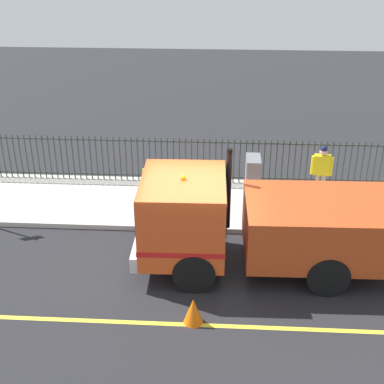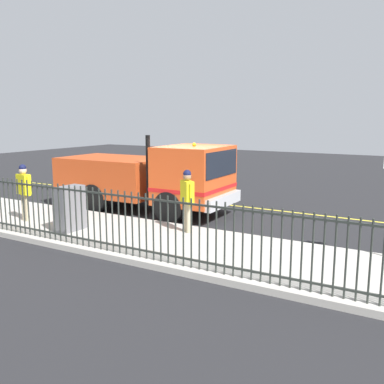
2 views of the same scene
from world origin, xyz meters
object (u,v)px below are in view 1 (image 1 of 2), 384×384
object	(u,v)px
work_truck	(249,220)
worker_standing	(152,182)
pedestrian_distant	(322,167)
utility_cabinet	(253,177)
traffic_cone	(193,311)

from	to	relation	value
work_truck	worker_standing	distance (m)	3.33
pedestrian_distant	utility_cabinet	size ratio (longest dim) A/B	1.39
utility_cabinet	worker_standing	bearing A→B (deg)	117.25
worker_standing	traffic_cone	size ratio (longest dim) A/B	2.87
worker_standing	traffic_cone	distance (m)	4.59
work_truck	worker_standing	size ratio (longest dim) A/B	3.71
worker_standing	utility_cabinet	xyz separation A→B (m)	(1.45, -2.82, -0.42)
utility_cabinet	traffic_cone	size ratio (longest dim) A/B	2.07
worker_standing	pedestrian_distant	distance (m)	4.96
work_truck	traffic_cone	world-z (taller)	work_truck
work_truck	utility_cabinet	xyz separation A→B (m)	(3.57, -0.26, -0.51)
work_truck	traffic_cone	size ratio (longest dim) A/B	10.66
work_truck	utility_cabinet	bearing A→B (deg)	-5.22
traffic_cone	pedestrian_distant	bearing A→B (deg)	-31.17
worker_standing	pedestrian_distant	size ratio (longest dim) A/B	1.00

